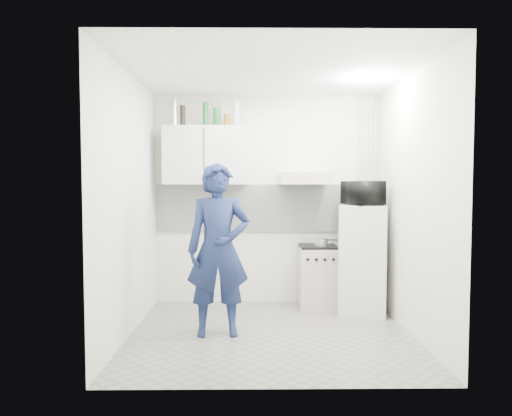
{
  "coord_description": "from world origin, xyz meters",
  "views": [
    {
      "loc": [
        -0.2,
        -4.51,
        1.5
      ],
      "look_at": [
        -0.14,
        0.3,
        1.25
      ],
      "focal_mm": 32.0,
      "sensor_mm": 36.0,
      "label": 1
    }
  ],
  "objects": [
    {
      "name": "floor",
      "position": [
        0.0,
        0.0,
        0.0
      ],
      "size": [
        2.8,
        2.8,
        0.0
      ],
      "primitive_type": "plane",
      "color": "gray",
      "rests_on": "ground"
    },
    {
      "name": "ceiling",
      "position": [
        0.0,
        0.0,
        2.6
      ],
      "size": [
        2.8,
        2.8,
        0.0
      ],
      "primitive_type": "plane",
      "color": "white",
      "rests_on": "wall_back"
    },
    {
      "name": "wall_back",
      "position": [
        0.0,
        1.25,
        1.3
      ],
      "size": [
        2.8,
        0.0,
        2.8
      ],
      "primitive_type": "plane",
      "rotation": [
        1.57,
        0.0,
        0.0
      ],
      "color": "white",
      "rests_on": "floor"
    },
    {
      "name": "wall_left",
      "position": [
        -1.4,
        0.0,
        1.3
      ],
      "size": [
        0.0,
        2.6,
        2.6
      ],
      "primitive_type": "plane",
      "rotation": [
        1.57,
        0.0,
        1.57
      ],
      "color": "white",
      "rests_on": "floor"
    },
    {
      "name": "wall_right",
      "position": [
        1.4,
        0.0,
        1.3
      ],
      "size": [
        0.0,
        2.6,
        2.6
      ],
      "primitive_type": "plane",
      "rotation": [
        1.57,
        0.0,
        -1.57
      ],
      "color": "white",
      "rests_on": "floor"
    },
    {
      "name": "person",
      "position": [
        -0.52,
        -0.02,
        0.85
      ],
      "size": [
        0.66,
        0.47,
        1.71
      ],
      "primitive_type": "imported",
      "rotation": [
        0.0,
        0.0,
        0.1
      ],
      "color": "#162147",
      "rests_on": "floor"
    },
    {
      "name": "stove",
      "position": [
        0.62,
        1.0,
        0.37
      ],
      "size": [
        0.46,
        0.46,
        0.73
      ],
      "primitive_type": "cube",
      "color": "beige",
      "rests_on": "floor"
    },
    {
      "name": "fridge",
      "position": [
        1.1,
        0.74,
        0.63
      ],
      "size": [
        0.63,
        0.63,
        1.26
      ],
      "primitive_type": "cube",
      "rotation": [
        0.0,
        0.0,
        -0.23
      ],
      "color": "silver",
      "rests_on": "floor"
    },
    {
      "name": "stove_top",
      "position": [
        0.62,
        1.0,
        0.74
      ],
      "size": [
        0.44,
        0.44,
        0.03
      ],
      "primitive_type": "cube",
      "color": "black",
      "rests_on": "stove"
    },
    {
      "name": "saucepan",
      "position": [
        0.65,
        0.95,
        0.8
      ],
      "size": [
        0.16,
        0.16,
        0.09
      ],
      "primitive_type": "cylinder",
      "color": "silver",
      "rests_on": "stove_top"
    },
    {
      "name": "microwave",
      "position": [
        1.1,
        0.74,
        1.4
      ],
      "size": [
        0.57,
        0.44,
        0.28
      ],
      "primitive_type": "imported",
      "rotation": [
        0.0,
        0.0,
        1.8
      ],
      "color": "black",
      "rests_on": "fridge"
    },
    {
      "name": "bottle_a",
      "position": [
        -1.13,
        1.07,
        2.37
      ],
      "size": [
        0.08,
        0.08,
        0.33
      ],
      "primitive_type": "cylinder",
      "color": "silver",
      "rests_on": "upper_cabinet"
    },
    {
      "name": "bottle_b",
      "position": [
        -1.02,
        1.07,
        2.33
      ],
      "size": [
        0.07,
        0.07,
        0.26
      ],
      "primitive_type": "cylinder",
      "color": "black",
      "rests_on": "upper_cabinet"
    },
    {
      "name": "bottle_d",
      "position": [
        -0.75,
        1.07,
        2.35
      ],
      "size": [
        0.07,
        0.07,
        0.3
      ],
      "primitive_type": "cylinder",
      "color": "#144C1E",
      "rests_on": "upper_cabinet"
    },
    {
      "name": "canister_a",
      "position": [
        -0.61,
        1.07,
        2.31
      ],
      "size": [
        0.09,
        0.09,
        0.23
      ],
      "primitive_type": "cylinder",
      "color": "#144C1E",
      "rests_on": "upper_cabinet"
    },
    {
      "name": "canister_b",
      "position": [
        -0.48,
        1.07,
        2.28
      ],
      "size": [
        0.08,
        0.08,
        0.16
      ],
      "primitive_type": "cylinder",
      "color": "brown",
      "rests_on": "upper_cabinet"
    },
    {
      "name": "bottle_e",
      "position": [
        -0.37,
        1.07,
        2.35
      ],
      "size": [
        0.08,
        0.08,
        0.31
      ],
      "primitive_type": "cylinder",
      "color": "#B2B7BC",
      "rests_on": "upper_cabinet"
    },
    {
      "name": "upper_cabinet",
      "position": [
        -0.75,
        1.07,
        1.85
      ],
      "size": [
        1.0,
        0.35,
        0.7
      ],
      "primitive_type": "cube",
      "color": "silver",
      "rests_on": "wall_back"
    },
    {
      "name": "range_hood",
      "position": [
        0.45,
        1.0,
        1.57
      ],
      "size": [
        0.6,
        0.5,
        0.14
      ],
      "primitive_type": "cube",
      "color": "beige",
      "rests_on": "wall_back"
    },
    {
      "name": "backsplash",
      "position": [
        0.0,
        1.24,
        1.2
      ],
      "size": [
        2.74,
        0.03,
        0.6
      ],
      "primitive_type": "cube",
      "color": "white",
      "rests_on": "wall_back"
    },
    {
      "name": "pipe_a",
      "position": [
        1.3,
        1.17,
        1.3
      ],
      "size": [
        0.05,
        0.05,
        2.6
      ],
      "primitive_type": "cylinder",
      "color": "beige",
      "rests_on": "floor"
    },
    {
      "name": "pipe_b",
      "position": [
        1.18,
        1.17,
        1.3
      ],
      "size": [
        0.04,
        0.04,
        2.6
      ],
      "primitive_type": "cylinder",
      "color": "beige",
      "rests_on": "floor"
    },
    {
      "name": "ceiling_spot_fixture",
      "position": [
        1.0,
        0.2,
        2.57
      ],
      "size": [
        0.1,
        0.1,
        0.02
      ],
      "primitive_type": "cylinder",
      "color": "white",
      "rests_on": "ceiling"
    }
  ]
}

